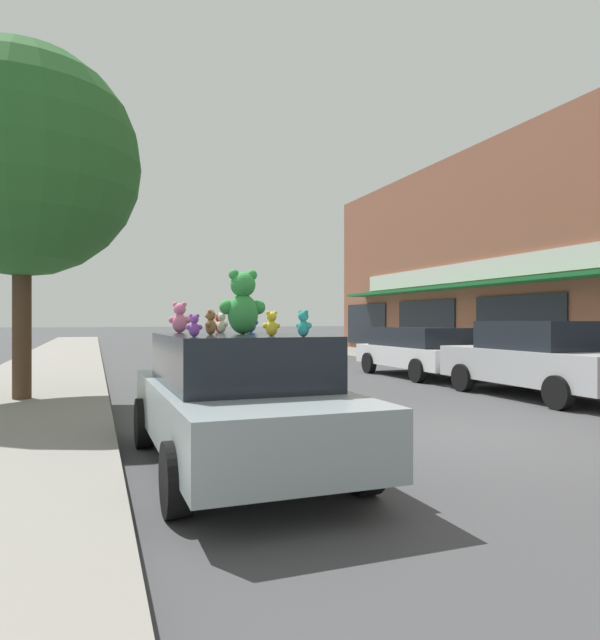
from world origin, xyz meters
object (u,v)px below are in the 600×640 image
Objects in this scene: teddy_bear_pink at (180,318)px; parked_car_far_center at (539,359)px; teddy_bear_red at (219,324)px; teddy_bear_purple at (194,326)px; plush_art_car at (237,397)px; street_tree at (22,162)px; teddy_bear_brown at (211,323)px; teddy_bear_cream at (222,323)px; teddy_bear_yellow at (272,324)px; teddy_bear_blue at (250,321)px; teddy_bear_giant at (243,303)px; teddy_bear_teal at (303,324)px; parked_car_far_right at (418,349)px.

parked_car_far_center is (7.66, 2.30, -0.82)m from teddy_bear_pink.
teddy_bear_purple is at bearing 29.41° from teddy_bear_red.
plush_art_car is 0.68× the size of street_tree.
teddy_bear_brown reaches higher than teddy_bear_cream.
parked_car_far_center is (7.50, 3.44, -0.77)m from teddy_bear_brown.
teddy_bear_yellow is 1.85m from teddy_bear_red.
street_tree reaches higher than teddy_bear_brown.
teddy_bear_cream reaches higher than teddy_bear_red.
teddy_bear_purple is at bearing 121.77° from teddy_bear_cream.
teddy_bear_blue is (0.99, 1.71, 0.04)m from teddy_bear_purple.
teddy_bear_brown reaches higher than teddy_bear_red.
teddy_bear_giant is at bearing 52.93° from teddy_bear_red.
teddy_bear_teal is (0.37, -1.92, 0.00)m from teddy_bear_cream.
teddy_bear_teal is 0.04× the size of street_tree.
teddy_bear_brown is 8.29m from parked_car_far_center.
teddy_bear_blue is 6.20m from street_tree.
teddy_bear_blue is at bearing 66.13° from plush_art_car.
teddy_bear_giant is 0.89m from teddy_bear_blue.
teddy_bear_purple is 0.71× the size of teddy_bear_blue.
teddy_bear_giant is at bearing -132.12° from parked_car_far_right.
teddy_bear_purple is at bearing 106.04° from teddy_bear_pink.
plush_art_car is at bearing 60.89° from teddy_bear_blue.
teddy_bear_giant is 1.16m from teddy_bear_purple.
teddy_bear_giant is 10.61m from parked_car_far_right.
teddy_bear_cream is 0.22m from teddy_bear_red.
street_tree is (-9.90, 2.16, 3.70)m from parked_car_far_center.
teddy_bear_purple is 0.85× the size of teddy_bear_teal.
teddy_bear_pink is at bearing 35.05° from teddy_bear_cream.
teddy_bear_pink is 10.40m from parked_car_far_right.
teddy_bear_red is at bearing -40.72° from teddy_bear_cream.
teddy_bear_teal is (0.39, -1.06, 0.81)m from plush_art_car.
plush_art_car is 16.41× the size of teddy_bear_brown.
teddy_bear_cream is 0.04× the size of street_tree.
teddy_bear_brown reaches higher than teddy_bear_yellow.
street_tree is (-9.90, -2.52, 3.74)m from parked_car_far_right.
plush_art_car is 1.41m from teddy_bear_pink.
teddy_bear_blue reaches higher than parked_car_far_right.
parked_car_far_center is 4.68m from parked_car_far_right.
teddy_bear_yellow is at bearing 147.43° from teddy_bear_cream.
teddy_bear_blue is (0.88, -0.05, -0.04)m from teddy_bear_pink.
teddy_bear_yellow is 1.63m from teddy_bear_cream.
teddy_bear_purple is at bearing -152.47° from parked_car_far_center.
teddy_bear_giant is at bearing -12.83° from teddy_bear_teal.
teddy_bear_pink is 1.66× the size of teddy_bear_red.
teddy_bear_brown is (0.27, 0.61, 0.02)m from teddy_bear_purple.
teddy_bear_giant is 3.36× the size of teddy_bear_purple.
teddy_bear_yellow is 0.04× the size of street_tree.
teddy_bear_pink is at bearing -137.69° from parked_car_far_right.
teddy_bear_giant is at bearing -87.12° from teddy_bear_yellow.
plush_art_car reaches higher than parked_car_far_right.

